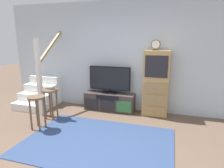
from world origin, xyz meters
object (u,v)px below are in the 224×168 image
(desk_clock, at_px, (156,45))
(bar_stool_far, at_px, (51,97))
(television, at_px, (110,79))
(side_cabinet, at_px, (156,84))
(media_console, at_px, (109,102))
(bar_stool_near, at_px, (37,105))

(desk_clock, distance_m, bar_stool_far, 2.64)
(desk_clock, bearing_deg, television, 178.49)
(desk_clock, bearing_deg, bar_stool_far, -158.26)
(side_cabinet, distance_m, desk_clock, 0.89)
(media_console, height_order, bar_stool_far, bar_stool_far)
(media_console, height_order, side_cabinet, side_cabinet)
(bar_stool_near, bearing_deg, media_console, 54.17)
(side_cabinet, bearing_deg, bar_stool_near, -146.30)
(side_cabinet, distance_m, bar_stool_near, 2.64)
(bar_stool_near, bearing_deg, television, 54.61)
(television, height_order, bar_stool_far, television)
(desk_clock, xyz_separation_m, bar_stool_far, (-2.20, -0.88, -1.15))
(side_cabinet, xyz_separation_m, bar_stool_near, (-2.18, -1.46, -0.26))
(television, bearing_deg, media_console, -90.00)
(desk_clock, height_order, bar_stool_far, desk_clock)
(television, height_order, desk_clock, desk_clock)
(bar_stool_near, height_order, bar_stool_far, bar_stool_near)
(side_cabinet, height_order, desk_clock, desk_clock)
(television, xyz_separation_m, side_cabinet, (1.14, -0.01, -0.04))
(side_cabinet, bearing_deg, television, 179.31)
(side_cabinet, bearing_deg, desk_clock, -163.36)
(media_console, bearing_deg, desk_clock, -0.25)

